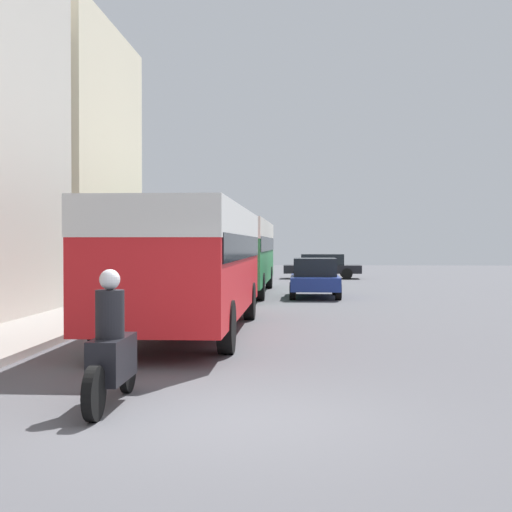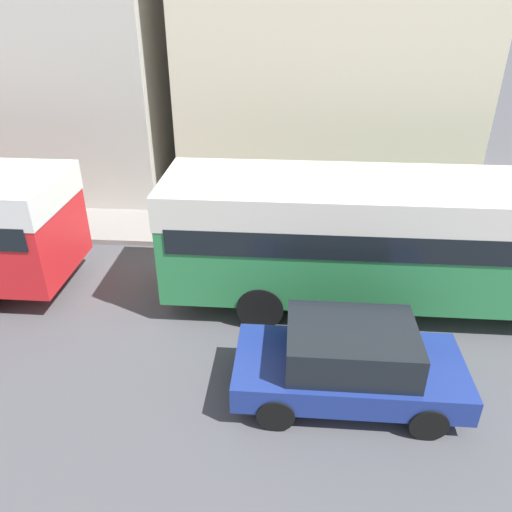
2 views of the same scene
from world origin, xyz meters
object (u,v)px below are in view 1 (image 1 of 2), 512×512
(bus_lead, at_px, (189,252))
(car_far_curb, at_px, (322,266))
(pedestrian_near_curb, at_px, (189,262))
(car_crossing, at_px, (315,277))
(bus_following, at_px, (237,247))
(motorcycle_behind_lead, at_px, (111,352))

(bus_lead, relative_size, car_far_curb, 2.17)
(bus_lead, xyz_separation_m, pedestrian_near_curb, (-3.39, 21.65, -0.82))
(bus_lead, bearing_deg, car_crossing, 74.44)
(bus_lead, height_order, bus_following, bus_following)
(bus_following, bearing_deg, motorcycle_behind_lead, -89.37)
(pedestrian_near_curb, bearing_deg, bus_following, -69.00)
(car_crossing, bearing_deg, motorcycle_behind_lead, -99.01)
(car_far_curb, bearing_deg, pedestrian_near_curb, -59.64)
(car_crossing, bearing_deg, car_far_curb, 87.14)
(bus_following, xyz_separation_m, car_far_curb, (3.89, 12.92, -1.18))
(bus_following, height_order, car_far_curb, bus_following)
(bus_following, xyz_separation_m, car_crossing, (3.15, -1.83, -1.16))
(bus_lead, height_order, car_far_curb, bus_lead)
(bus_following, distance_m, pedestrian_near_curb, 9.35)
(bus_following, height_order, pedestrian_near_curb, bus_following)
(bus_lead, bearing_deg, pedestrian_near_curb, 98.89)
(bus_following, relative_size, pedestrian_near_curb, 6.59)
(car_crossing, distance_m, car_far_curb, 14.77)
(pedestrian_near_curb, bearing_deg, bus_lead, -81.11)
(bus_lead, relative_size, motorcycle_behind_lead, 4.35)
(motorcycle_behind_lead, relative_size, pedestrian_near_curb, 1.29)
(car_crossing, bearing_deg, bus_following, 149.87)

